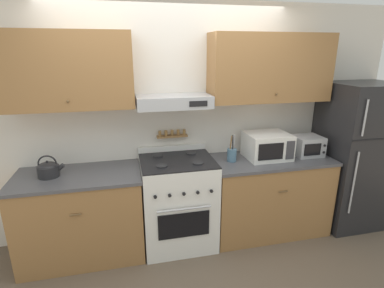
{
  "coord_description": "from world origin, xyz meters",
  "views": [
    {
      "loc": [
        -0.5,
        -2.53,
        2.05
      ],
      "look_at": [
        0.14,
        0.28,
        1.15
      ],
      "focal_mm": 28.0,
      "sensor_mm": 36.0,
      "label": 1
    }
  ],
  "objects_px": {
    "tea_kettle": "(48,169)",
    "microwave": "(267,146)",
    "refrigerator": "(356,155)",
    "stove_range": "(178,202)",
    "toaster_oven": "(307,146)",
    "utensil_crock": "(232,154)"
  },
  "relations": [
    {
      "from": "refrigerator",
      "to": "utensil_crock",
      "type": "relative_size",
      "value": 5.83
    },
    {
      "from": "tea_kettle",
      "to": "utensil_crock",
      "type": "bearing_deg",
      "value": 0.0
    },
    {
      "from": "stove_range",
      "to": "refrigerator",
      "type": "relative_size",
      "value": 0.6
    },
    {
      "from": "stove_range",
      "to": "refrigerator",
      "type": "height_order",
      "value": "refrigerator"
    },
    {
      "from": "stove_range",
      "to": "toaster_oven",
      "type": "bearing_deg",
      "value": 0.81
    },
    {
      "from": "refrigerator",
      "to": "microwave",
      "type": "relative_size",
      "value": 3.65
    },
    {
      "from": "refrigerator",
      "to": "tea_kettle",
      "type": "relative_size",
      "value": 6.81
    },
    {
      "from": "refrigerator",
      "to": "microwave",
      "type": "bearing_deg",
      "value": 176.9
    },
    {
      "from": "tea_kettle",
      "to": "refrigerator",
      "type": "bearing_deg",
      "value": -0.73
    },
    {
      "from": "microwave",
      "to": "toaster_oven",
      "type": "relative_size",
      "value": 1.51
    },
    {
      "from": "microwave",
      "to": "utensil_crock",
      "type": "relative_size",
      "value": 1.59
    },
    {
      "from": "stove_range",
      "to": "tea_kettle",
      "type": "xyz_separation_m",
      "value": [
        -1.24,
        0.02,
        0.49
      ]
    },
    {
      "from": "toaster_oven",
      "to": "stove_range",
      "type": "bearing_deg",
      "value": -179.19
    },
    {
      "from": "refrigerator",
      "to": "tea_kettle",
      "type": "xyz_separation_m",
      "value": [
        -3.4,
        0.04,
        0.12
      ]
    },
    {
      "from": "utensil_crock",
      "to": "microwave",
      "type": "bearing_deg",
      "value": 2.43
    },
    {
      "from": "toaster_oven",
      "to": "tea_kettle",
      "type": "bearing_deg",
      "value": 179.96
    },
    {
      "from": "utensil_crock",
      "to": "toaster_oven",
      "type": "relative_size",
      "value": 0.95
    },
    {
      "from": "tea_kettle",
      "to": "microwave",
      "type": "distance_m",
      "value": 2.26
    },
    {
      "from": "utensil_crock",
      "to": "refrigerator",
      "type": "bearing_deg",
      "value": -1.61
    },
    {
      "from": "toaster_oven",
      "to": "utensil_crock",
      "type": "bearing_deg",
      "value": 179.89
    },
    {
      "from": "stove_range",
      "to": "tea_kettle",
      "type": "distance_m",
      "value": 1.33
    },
    {
      "from": "microwave",
      "to": "toaster_oven",
      "type": "height_order",
      "value": "microwave"
    }
  ]
}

